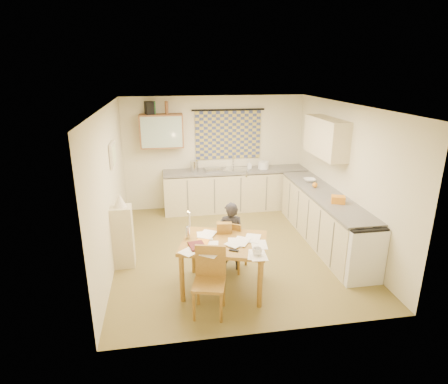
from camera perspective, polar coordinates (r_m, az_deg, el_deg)
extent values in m
cube|color=brown|center=(6.75, 1.36, -8.70)|extent=(4.00, 4.50, 0.02)
cube|color=white|center=(6.03, 1.54, 13.11)|extent=(4.00, 4.50, 0.02)
cube|color=beige|center=(8.44, -1.44, 5.99)|extent=(4.00, 0.02, 2.50)
cube|color=beige|center=(4.22, 7.22, -7.25)|extent=(4.00, 0.02, 2.50)
cube|color=beige|center=(6.23, -17.02, 0.64)|extent=(0.02, 4.50, 2.50)
cube|color=beige|center=(6.93, 18.02, 2.30)|extent=(0.02, 4.50, 2.50)
cube|color=navy|center=(8.37, 0.64, 8.68)|extent=(1.45, 0.03, 1.05)
cylinder|color=black|center=(8.27, 0.68, 12.42)|extent=(1.60, 0.04, 0.04)
cube|color=brown|center=(8.08, -9.50, 9.16)|extent=(0.90, 0.34, 0.70)
cube|color=#99B2A5|center=(7.91, -9.49, 8.97)|extent=(0.84, 0.02, 0.64)
cube|color=#C5B789|center=(7.20, 15.24, 8.06)|extent=(0.34, 1.30, 0.70)
cube|color=beige|center=(6.50, -16.62, 5.51)|extent=(0.04, 0.50, 0.40)
cube|color=white|center=(6.50, -16.40, 5.52)|extent=(0.01, 0.42, 0.32)
cube|color=#C5B789|center=(8.44, 2.14, 0.21)|extent=(3.30, 0.60, 0.86)
cube|color=#585653|center=(8.30, 2.18, 3.29)|extent=(3.30, 0.62, 0.04)
cube|color=#C5B789|center=(7.12, 14.89, -3.98)|extent=(0.60, 2.95, 0.86)
cube|color=#585653|center=(6.95, 15.20, -0.40)|extent=(0.62, 2.95, 0.04)
cube|color=white|center=(6.07, 19.80, -8.48)|extent=(0.58, 0.58, 0.87)
cube|color=black|center=(5.89, 20.27, -4.58)|extent=(0.55, 0.55, 0.03)
cube|color=silver|center=(8.30, 1.98, 3.15)|extent=(0.68, 0.63, 0.10)
cylinder|color=silver|center=(8.42, 1.41, 4.64)|extent=(0.03, 0.03, 0.28)
cube|color=silver|center=(8.20, -1.77, 3.46)|extent=(0.38, 0.34, 0.06)
cylinder|color=silver|center=(8.13, -4.56, 3.94)|extent=(0.21, 0.21, 0.24)
cylinder|color=white|center=(8.41, 6.02, 4.10)|extent=(0.26, 0.26, 0.16)
imported|color=white|center=(8.38, 3.89, 4.16)|extent=(0.11, 0.11, 0.17)
imported|color=white|center=(7.61, 12.91, 1.78)|extent=(0.30, 0.30, 0.06)
cube|color=orange|center=(6.51, 17.00, -1.11)|extent=(0.26, 0.23, 0.12)
sphere|color=orange|center=(7.24, 13.68, 1.06)|extent=(0.10, 0.10, 0.10)
cube|color=black|center=(8.02, -11.33, 12.46)|extent=(0.21, 0.24, 0.26)
cylinder|color=#195926|center=(8.02, -10.64, 12.50)|extent=(0.07, 0.07, 0.26)
cylinder|color=brown|center=(8.02, -8.75, 12.59)|extent=(0.09, 0.09, 0.26)
cube|color=brown|center=(5.31, 0.02, -7.79)|extent=(1.38, 1.19, 0.05)
cube|color=brown|center=(5.97, 1.38, -8.03)|extent=(0.53, 0.53, 0.04)
cube|color=brown|center=(5.72, 0.76, -6.71)|extent=(0.34, 0.24, 0.42)
cube|color=brown|center=(4.94, -2.30, -13.88)|extent=(0.49, 0.49, 0.04)
cube|color=brown|center=(4.97, -2.06, -10.43)|extent=(0.40, 0.14, 0.44)
imported|color=black|center=(5.88, 1.01, -6.78)|extent=(0.48, 0.37, 1.13)
cube|color=#C5B789|center=(6.21, -15.13, -6.58)|extent=(0.32, 0.30, 1.02)
cone|color=beige|center=(5.99, -15.62, -1.19)|extent=(0.20, 0.20, 0.22)
cube|color=brown|center=(5.52, 0.03, -5.50)|extent=(0.23, 0.13, 0.16)
imported|color=white|center=(4.93, 5.07, -9.04)|extent=(0.13, 0.13, 0.10)
imported|color=maroon|center=(5.14, -5.27, -8.34)|extent=(0.29, 0.34, 0.03)
imported|color=orange|center=(5.26, -4.33, -7.69)|extent=(0.32, 0.35, 0.02)
cube|color=orange|center=(5.06, -3.74, -8.62)|extent=(0.14, 0.12, 0.04)
cube|color=black|center=(5.04, 1.50, -8.89)|extent=(0.14, 0.10, 0.02)
cylinder|color=silver|center=(5.38, -5.54, -6.14)|extent=(0.07, 0.07, 0.18)
cylinder|color=white|center=(5.29, -5.27, -4.22)|extent=(0.03, 0.03, 0.22)
sphere|color=#FFCC66|center=(5.24, -5.52, -3.01)|extent=(0.02, 0.02, 0.02)
cube|color=white|center=(4.96, 4.93, -9.50)|extent=(0.28, 0.34, 0.00)
cube|color=white|center=(5.06, -5.06, -8.92)|extent=(0.36, 0.35, 0.00)
cube|color=white|center=(5.22, 5.38, -7.98)|extent=(0.25, 0.32, 0.00)
cube|color=white|center=(5.17, -2.07, -8.15)|extent=(0.26, 0.33, 0.00)
cube|color=white|center=(5.26, 1.75, -7.68)|extent=(0.26, 0.33, 0.00)
cube|color=white|center=(5.39, 4.36, -7.02)|extent=(0.31, 0.35, 0.00)
cube|color=white|center=(5.45, -2.98, -6.66)|extent=(0.22, 0.30, 0.00)
cube|color=white|center=(4.92, 5.25, -9.61)|extent=(0.23, 0.31, 0.00)
cube|color=white|center=(5.05, -2.92, -8.79)|extent=(0.23, 0.31, 0.00)
cube|color=white|center=(4.98, -1.87, -9.17)|extent=(0.34, 0.36, 0.00)
cube|color=white|center=(5.27, 2.61, -7.50)|extent=(0.33, 0.36, 0.00)
cube|color=white|center=(5.22, 1.87, -7.73)|extent=(0.36, 0.35, 0.00)
cube|color=white|center=(5.47, -2.57, -6.44)|extent=(0.33, 0.36, 0.00)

